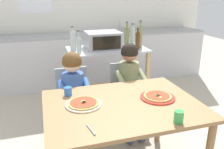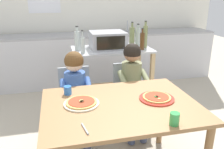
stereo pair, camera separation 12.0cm
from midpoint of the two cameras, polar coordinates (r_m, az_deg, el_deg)
ground_plane at (r=3.25m, az=-2.44°, el=-10.11°), size 11.42×11.42×0.00m
back_wall_tiled at (r=4.59m, az=-7.17°, el=16.13°), size 5.44×0.14×2.70m
kitchen_counter at (r=4.33m, az=-6.02°, el=3.89°), size 4.90×0.60×1.10m
kitchen_island_cart at (r=3.16m, az=1.03°, el=1.05°), size 1.03×0.59×0.90m
toaster_oven at (r=3.07m, az=0.05°, el=8.39°), size 0.44×0.40×0.22m
bottle_squat_spirits at (r=3.14m, az=9.18°, el=9.20°), size 0.06×0.06×0.35m
bottle_slim_sauce at (r=2.97m, az=-7.27°, el=8.22°), size 0.07×0.07×0.31m
bottle_dark_olive_oil at (r=3.23m, az=5.96°, el=9.28°), size 0.07×0.07×0.33m
bottle_brown_beer at (r=3.30m, az=7.37°, el=9.26°), size 0.07×0.07×0.30m
bottle_tall_green_wine at (r=3.03m, az=8.50°, el=8.11°), size 0.06×0.06×0.28m
bottle_clear_vinegar at (r=2.82m, az=-5.94°, el=7.23°), size 0.05×0.05×0.28m
dining_table at (r=1.97m, az=3.85°, el=-9.72°), size 1.26×0.93×0.74m
dining_chair_left at (r=2.63m, az=-7.56°, el=-5.87°), size 0.36×0.36×0.81m
dining_chair_right at (r=2.78m, az=5.49°, el=-4.42°), size 0.36×0.36×0.81m
child_in_blue_striped_shirt at (r=2.45m, az=-7.45°, el=-3.05°), size 0.32×0.42×1.01m
child_in_olive_shirt at (r=2.60m, az=6.46°, el=-1.29°), size 0.32×0.42×1.06m
pizza_plate_cream at (r=1.91m, az=-5.67°, el=-6.90°), size 0.29×0.29×0.03m
pizza_plate_red_rimmed at (r=2.04m, az=12.52°, el=-5.59°), size 0.30×0.30×0.03m
drinking_cup_green at (r=1.68m, az=17.02°, el=-10.33°), size 0.07×0.07×0.09m
drinking_cup_blue at (r=2.10m, az=-9.15°, el=-3.82°), size 0.07×0.07×0.08m
serving_spoon at (r=1.58m, az=-4.42°, el=-13.08°), size 0.04×0.14×0.01m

